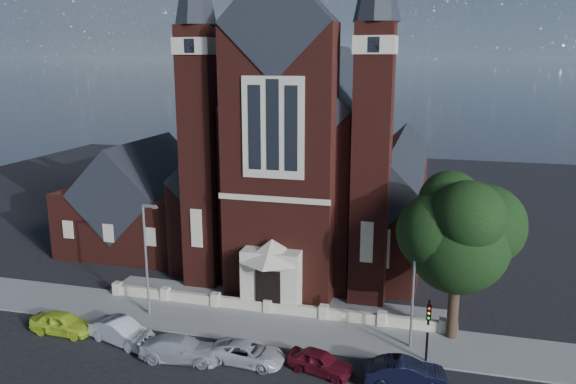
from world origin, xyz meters
name	(u,v)px	position (x,y,z in m)	size (l,w,h in m)	color
ground	(297,271)	(0.00, 15.00, 0.00)	(120.00, 120.00, 0.00)	black
pavement_strip	(260,326)	(0.00, 4.50, 0.00)	(60.00, 5.00, 0.12)	gray
forecourt_paving	(276,302)	(0.00, 8.50, 0.00)	(26.00, 3.00, 0.14)	gray
forecourt_wall	(268,313)	(0.00, 6.50, 0.00)	(24.00, 0.40, 0.90)	beige
church	(318,160)	(0.00, 22.94, 8.19)	(20.01, 34.90, 29.20)	#471912
parish_hall	(143,204)	(-16.00, 18.00, 4.01)	(12.00, 12.20, 10.24)	#471912
street_tree	(460,237)	(12.60, 5.71, 6.96)	(6.40, 6.60, 10.70)	black
street_lamp_left	(147,254)	(-7.91, 4.00, 4.60)	(1.16, 0.22, 8.09)	gray
street_lamp_right	(415,279)	(10.09, 4.00, 4.60)	(1.16, 0.22, 8.09)	gray
traffic_signal	(428,323)	(11.00, 2.43, 2.58)	(0.28, 0.42, 4.00)	black
car_lime_van	(62,323)	(-12.20, 0.16, 0.73)	(1.73, 4.29, 1.46)	#BCDA2B
car_silver_a	(121,332)	(-7.78, 0.03, 0.75)	(1.59, 4.57, 1.51)	#B1B2B9
car_silver_b	(180,349)	(-3.24, -0.93, 0.72)	(2.02, 4.97, 1.44)	#A7A8AF
car_white_suv	(248,353)	(0.77, -0.22, 0.63)	(2.08, 4.52, 1.26)	silver
car_dark_red	(320,362)	(5.12, -0.15, 0.66)	(1.57, 3.89, 1.33)	maroon
car_navy	(406,373)	(9.94, -0.24, 0.75)	(1.58, 4.54, 1.50)	black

